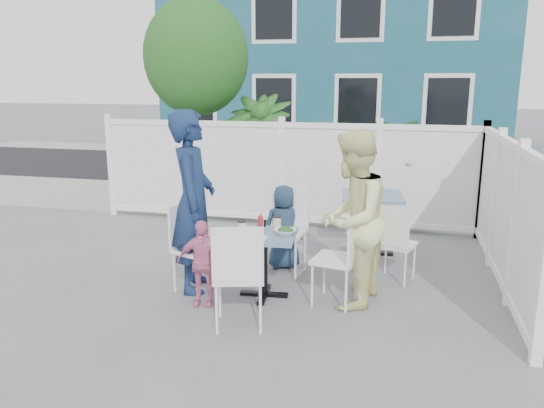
% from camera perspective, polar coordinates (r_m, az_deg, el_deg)
% --- Properties ---
extents(ground, '(80.00, 80.00, 0.00)m').
position_cam_1_polar(ground, '(6.15, -4.91, -7.99)').
color(ground, slate).
extents(near_sidewalk, '(24.00, 2.60, 0.01)m').
position_cam_1_polar(near_sidewalk, '(9.67, 2.27, -0.03)').
color(near_sidewalk, gray).
rests_on(near_sidewalk, ground).
extents(street, '(24.00, 5.00, 0.01)m').
position_cam_1_polar(street, '(13.25, 5.48, 3.53)').
color(street, black).
rests_on(street, ground).
extents(far_sidewalk, '(24.00, 1.60, 0.01)m').
position_cam_1_polar(far_sidewalk, '(16.28, 7.09, 5.30)').
color(far_sidewalk, gray).
rests_on(far_sidewalk, ground).
extents(building, '(11.00, 6.00, 6.00)m').
position_cam_1_polar(building, '(19.58, 7.07, 15.42)').
color(building, '#13505B').
rests_on(building, ground).
extents(fence_back, '(5.86, 0.08, 1.60)m').
position_cam_1_polar(fence_back, '(8.15, 1.03, 3.07)').
color(fence_back, white).
rests_on(fence_back, ground).
extents(fence_right, '(0.08, 3.66, 1.60)m').
position_cam_1_polar(fence_right, '(6.30, 23.74, -1.11)').
color(fence_right, white).
rests_on(fence_right, ground).
extents(tree, '(1.80, 1.62, 3.59)m').
position_cam_1_polar(tree, '(9.40, -8.19, 15.36)').
color(tree, '#382316').
rests_on(tree, ground).
extents(utility_cabinet, '(0.71, 0.56, 1.21)m').
position_cam_1_polar(utility_cabinet, '(10.44, -10.06, 4.12)').
color(utility_cabinet, gold).
rests_on(utility_cabinet, ground).
extents(potted_shrub_a, '(1.16, 1.16, 1.99)m').
position_cam_1_polar(potted_shrub_a, '(8.93, -1.59, 5.34)').
color(potted_shrub_a, '#154616').
rests_on(potted_shrub_a, ground).
extents(potted_shrub_b, '(1.70, 1.57, 1.57)m').
position_cam_1_polar(potted_shrub_b, '(8.55, 13.41, 3.20)').
color(potted_shrub_b, '#154616').
rests_on(potted_shrub_b, ground).
extents(main_table, '(0.70, 0.70, 0.68)m').
position_cam_1_polar(main_table, '(5.49, -0.87, -4.77)').
color(main_table, '#3C5A78').
rests_on(main_table, ground).
extents(spare_table, '(0.84, 0.84, 0.80)m').
position_cam_1_polar(spare_table, '(6.88, 10.68, -0.45)').
color(spare_table, '#3C5A78').
rests_on(spare_table, ground).
extents(chair_left, '(0.54, 0.54, 0.94)m').
position_cam_1_polar(chair_left, '(5.74, -8.64, -3.91)').
color(chair_left, white).
rests_on(chair_left, ground).
extents(chair_right, '(0.49, 0.50, 0.95)m').
position_cam_1_polar(chair_right, '(5.33, 7.70, -5.13)').
color(chair_right, white).
rests_on(chair_right, ground).
extents(chair_back, '(0.51, 0.49, 1.02)m').
position_cam_1_polar(chair_back, '(6.21, 1.59, -2.00)').
color(chair_back, white).
rests_on(chair_back, ground).
extents(chair_near, '(0.55, 0.54, 1.00)m').
position_cam_1_polar(chair_near, '(4.76, -3.63, -6.98)').
color(chair_near, white).
rests_on(chair_near, ground).
extents(chair_spare, '(0.49, 0.48, 0.87)m').
position_cam_1_polar(chair_spare, '(6.02, 13.00, -3.69)').
color(chair_spare, white).
rests_on(chair_spare, ground).
extents(man, '(0.62, 0.80, 1.93)m').
position_cam_1_polar(man, '(5.65, -8.49, 0.25)').
color(man, '#14264B').
rests_on(man, ground).
extents(woman, '(0.81, 0.96, 1.77)m').
position_cam_1_polar(woman, '(5.26, 8.59, -1.64)').
color(woman, '#EDF15C').
rests_on(woman, ground).
extents(boy, '(0.59, 0.49, 1.02)m').
position_cam_1_polar(boy, '(6.33, 1.30, -2.45)').
color(boy, '#1D334B').
rests_on(boy, ground).
extents(toddler, '(0.53, 0.26, 0.88)m').
position_cam_1_polar(toddler, '(5.36, -7.55, -6.29)').
color(toddler, pink).
rests_on(toddler, ground).
extents(plate_main, '(0.24, 0.24, 0.01)m').
position_cam_1_polar(plate_main, '(5.30, -1.78, -3.63)').
color(plate_main, white).
rests_on(plate_main, main_table).
extents(plate_side, '(0.24, 0.24, 0.02)m').
position_cam_1_polar(plate_side, '(5.55, -2.21, -2.84)').
color(plate_side, white).
rests_on(plate_side, main_table).
extents(salad_bowl, '(0.21, 0.21, 0.05)m').
position_cam_1_polar(salad_bowl, '(5.43, 1.46, -2.99)').
color(salad_bowl, white).
rests_on(salad_bowl, main_table).
extents(coffee_cup_a, '(0.09, 0.09, 0.13)m').
position_cam_1_polar(coffee_cup_a, '(5.43, -3.23, -2.60)').
color(coffee_cup_a, beige).
rests_on(coffee_cup_a, main_table).
extents(coffee_cup_b, '(0.08, 0.08, 0.13)m').
position_cam_1_polar(coffee_cup_b, '(5.60, 0.54, -2.08)').
color(coffee_cup_b, beige).
rests_on(coffee_cup_b, main_table).
extents(ketchup_bottle, '(0.05, 0.05, 0.17)m').
position_cam_1_polar(ketchup_bottle, '(5.47, -1.24, -2.25)').
color(ketchup_bottle, '#AC1820').
rests_on(ketchup_bottle, main_table).
extents(salt_shaker, '(0.03, 0.03, 0.07)m').
position_cam_1_polar(salt_shaker, '(5.70, -1.03, -2.10)').
color(salt_shaker, white).
rests_on(salt_shaker, main_table).
extents(pepper_shaker, '(0.03, 0.03, 0.07)m').
position_cam_1_polar(pepper_shaker, '(5.70, -0.82, -2.09)').
color(pepper_shaker, black).
rests_on(pepper_shaker, main_table).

